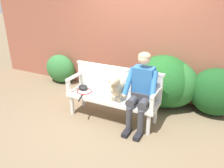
# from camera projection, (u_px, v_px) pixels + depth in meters

# --- Properties ---
(ground_plane) EXTENTS (40.00, 40.00, 0.00)m
(ground_plane) POSITION_uv_depth(u_px,v_px,m) (112.00, 118.00, 4.16)
(ground_plane) COLOR #7A664C
(brick_garden_fence) EXTENTS (8.00, 0.30, 2.67)m
(brick_garden_fence) POSITION_uv_depth(u_px,v_px,m) (140.00, 34.00, 4.78)
(brick_garden_fence) COLOR #9E5642
(brick_garden_fence) RESTS_ON ground
(hedge_bush_far_left) EXTENTS (1.17, 1.16, 1.04)m
(hedge_bush_far_left) POSITION_uv_depth(u_px,v_px,m) (163.00, 81.00, 4.48)
(hedge_bush_far_left) COLOR #1E5B23
(hedge_bush_far_left) RESTS_ON ground
(hedge_bush_mid_left) EXTENTS (0.93, 0.72, 0.91)m
(hedge_bush_mid_left) POSITION_uv_depth(u_px,v_px,m) (215.00, 92.00, 4.14)
(hedge_bush_mid_left) COLOR #194C1E
(hedge_bush_mid_left) RESTS_ON ground
(hedge_bush_far_right) EXTENTS (0.80, 0.51, 0.72)m
(hedge_bush_far_right) POSITION_uv_depth(u_px,v_px,m) (61.00, 69.00, 5.68)
(hedge_bush_far_right) COLOR #337538
(hedge_bush_far_right) RESTS_ON ground
(hedge_bush_mid_right) EXTENTS (1.15, 0.90, 0.98)m
(hedge_bush_mid_right) POSITION_uv_depth(u_px,v_px,m) (168.00, 83.00, 4.45)
(hedge_bush_mid_right) COLOR #286B2D
(hedge_bush_mid_right) RESTS_ON ground
(garden_bench) EXTENTS (1.67, 0.50, 0.44)m
(garden_bench) POSITION_uv_depth(u_px,v_px,m) (112.00, 100.00, 4.01)
(garden_bench) COLOR white
(garden_bench) RESTS_ON ground
(bench_backrest) EXTENTS (1.71, 0.06, 0.50)m
(bench_backrest) POSITION_uv_depth(u_px,v_px,m) (117.00, 80.00, 4.07)
(bench_backrest) COLOR white
(bench_backrest) RESTS_ON garden_bench
(bench_armrest_left_end) EXTENTS (0.06, 0.50, 0.28)m
(bench_armrest_left_end) POSITION_uv_depth(u_px,v_px,m) (72.00, 81.00, 4.16)
(bench_armrest_left_end) COLOR white
(bench_armrest_left_end) RESTS_ON garden_bench
(bench_armrest_right_end) EXTENTS (0.06, 0.50, 0.28)m
(bench_armrest_right_end) POSITION_uv_depth(u_px,v_px,m) (155.00, 97.00, 3.51)
(bench_armrest_right_end) COLOR white
(bench_armrest_right_end) RESTS_ON garden_bench
(person_seated) EXTENTS (0.56, 0.65, 1.31)m
(person_seated) POSITION_uv_depth(u_px,v_px,m) (141.00, 89.00, 3.65)
(person_seated) COLOR black
(person_seated) RESTS_ON ground
(dog_on_bench) EXTENTS (0.28, 0.51, 0.51)m
(dog_on_bench) POSITION_uv_depth(u_px,v_px,m) (117.00, 87.00, 3.77)
(dog_on_bench) COLOR beige
(dog_on_bench) RESTS_ON garden_bench
(tennis_racket) EXTENTS (0.37, 0.58, 0.03)m
(tennis_racket) POSITION_uv_depth(u_px,v_px,m) (84.00, 92.00, 4.16)
(tennis_racket) COLOR red
(tennis_racket) RESTS_ON garden_bench
(baseball_glove) EXTENTS (0.28, 0.26, 0.09)m
(baseball_glove) POSITION_uv_depth(u_px,v_px,m) (83.00, 87.00, 4.27)
(baseball_glove) COLOR black
(baseball_glove) RESTS_ON garden_bench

